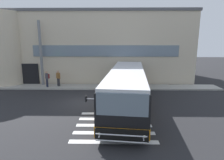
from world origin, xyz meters
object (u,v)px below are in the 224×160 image
bus_main_foreground (127,88)px  passenger_by_doorway (58,77)px  passenger_near_column (47,78)px  entry_support_column (41,54)px

bus_main_foreground → passenger_by_doorway: (-6.92, 5.23, -0.26)m
passenger_near_column → passenger_by_doorway: 1.11m
entry_support_column → bus_main_foreground: (8.80, -5.83, -2.21)m
entry_support_column → passenger_near_column: entry_support_column is taller
entry_support_column → passenger_by_doorway: bearing=-17.7°
bus_main_foreground → passenger_near_column: bus_main_foreground is taller
bus_main_foreground → passenger_near_column: bearing=148.5°
bus_main_foreground → passenger_by_doorway: 8.68m
entry_support_column → passenger_near_column: size_ratio=4.06×
passenger_near_column → passenger_by_doorway: bearing=17.8°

